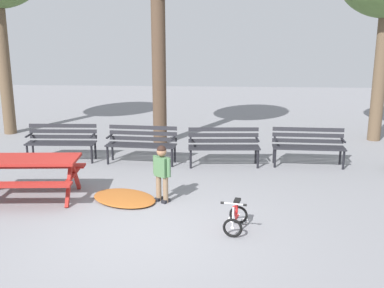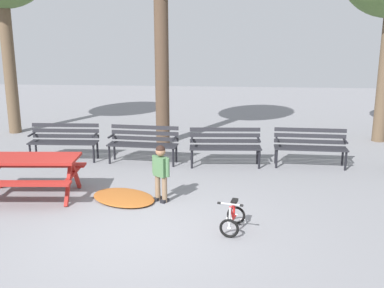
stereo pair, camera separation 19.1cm
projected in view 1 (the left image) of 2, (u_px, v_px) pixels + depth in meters
The scene contains 9 objects.
ground at pixel (140, 231), 7.14m from camera, with size 36.00×36.00×0.00m, color gray.
picnic_table at pixel (28, 167), 8.37m from camera, with size 1.90×1.48×0.79m.
park_bench_far_left at pixel (62, 139), 10.81m from camera, with size 1.62×0.52×0.85m.
park_bench_left at pixel (142, 141), 10.62m from camera, with size 1.63×0.57×0.85m.
park_bench_right at pixel (224, 143), 10.42m from camera, with size 1.63×0.57×0.85m.
park_bench_far_right at pixel (308, 144), 10.41m from camera, with size 1.62×0.51×0.85m.
child_standing at pixel (162, 169), 8.19m from camera, with size 0.34×0.28×1.05m.
kids_bicycle at pixel (236, 218), 7.12m from camera, with size 0.46×0.61×0.54m.
leaf_pile at pixel (124, 198), 8.41m from camera, with size 1.27×0.89×0.07m, color #9E5623.
Camera 1 is at (1.23, -6.52, 3.06)m, focal length 43.10 mm.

